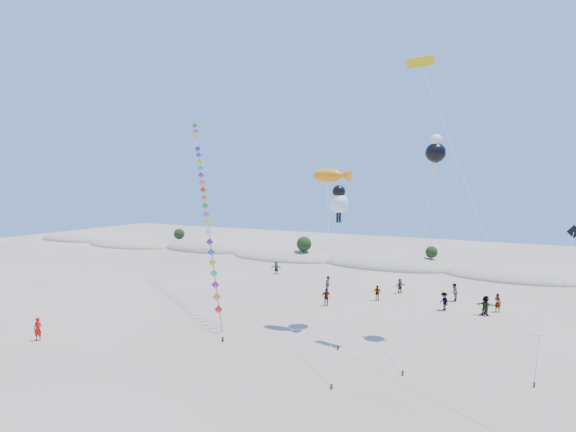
{
  "coord_description": "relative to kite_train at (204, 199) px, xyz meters",
  "views": [
    {
      "loc": [
        18.55,
        -20.13,
        11.72
      ],
      "look_at": [
        0.7,
        14.0,
        8.93
      ],
      "focal_mm": 30.0,
      "sensor_mm": 36.0,
      "label": 1
    }
  ],
  "objects": [
    {
      "name": "ground",
      "position": [
        10.8,
        -18.12,
        -9.92
      ],
      "size": [
        160.0,
        160.0,
        0.0
      ],
      "primitive_type": "plane",
      "color": "#87745E",
      "rests_on": "ground"
    },
    {
      "name": "dune_ridge",
      "position": [
        11.86,
        27.02,
        -9.81
      ],
      "size": [
        145.3,
        11.49,
        5.57
      ],
      "color": "tan",
      "rests_on": "ground"
    },
    {
      "name": "kite_train",
      "position": [
        0.0,
        0.0,
        0.0
      ],
      "size": [
        17.61,
        18.71,
        19.17
      ],
      "color": "#3F2D1E",
      "rests_on": "ground"
    },
    {
      "name": "fish_kite",
      "position": [
        14.7,
        -2.81,
        2.23
      ],
      "size": [
        6.28,
        11.57,
        12.74
      ],
      "color": "#3F2D1E",
      "rests_on": "ground"
    },
    {
      "name": "cartoon_kite_low",
      "position": [
        15.07,
        -2.13,
        0.23
      ],
      "size": [
        3.04,
        6.36,
        11.42
      ],
      "color": "#3F2D1E",
      "rests_on": "ground"
    },
    {
      "name": "cartoon_kite_high",
      "position": [
        22.43,
        -1.37,
        4.06
      ],
      "size": [
        2.0,
        9.44,
        15.21
      ],
      "color": "#3F2D1E",
      "rests_on": "ground"
    },
    {
      "name": "parafoil_kite",
      "position": [
        21.77,
        -3.18,
        9.73
      ],
      "size": [
        10.55,
        14.15,
        20.62
      ],
      "color": "#3F2D1E",
      "rests_on": "ground"
    },
    {
      "name": "dark_kite",
      "position": [
        31.18,
        0.73,
        -4.06
      ],
      "size": [
        2.88,
        12.21,
        8.44
      ],
      "color": "#3F2D1E",
      "rests_on": "ground"
    },
    {
      "name": "flyer_foreground",
      "position": [
        -3.04,
        -16.07,
        -9.07
      ],
      "size": [
        0.73,
        0.61,
        1.7
      ],
      "primitive_type": "imported",
      "rotation": [
        0.0,
        0.0,
        0.38
      ],
      "color": "red",
      "rests_on": "ground"
    },
    {
      "name": "beachgoers",
      "position": [
        18.53,
        8.29,
        -9.09
      ],
      "size": [
        34.03,
        12.16,
        1.79
      ],
      "color": "slate",
      "rests_on": "ground"
    }
  ]
}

